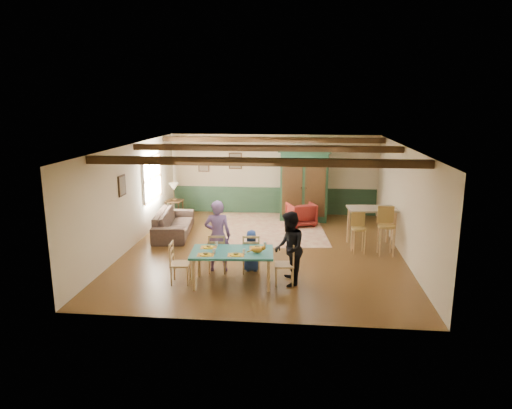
# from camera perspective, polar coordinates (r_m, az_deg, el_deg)

# --- Properties ---
(floor) EXTENTS (8.00, 8.00, 0.00)m
(floor) POSITION_cam_1_polar(r_m,az_deg,el_deg) (11.98, 0.93, -5.66)
(floor) COLOR #4E3016
(floor) RESTS_ON ground
(wall_back) EXTENTS (7.00, 0.02, 2.70)m
(wall_back) POSITION_cam_1_polar(r_m,az_deg,el_deg) (15.54, 2.20, 3.77)
(wall_back) COLOR beige
(wall_back) RESTS_ON floor
(wall_left) EXTENTS (0.02, 8.00, 2.70)m
(wall_left) POSITION_cam_1_polar(r_m,az_deg,el_deg) (12.40, -15.38, 0.98)
(wall_left) COLOR beige
(wall_left) RESTS_ON floor
(wall_right) EXTENTS (0.02, 8.00, 2.70)m
(wall_right) POSITION_cam_1_polar(r_m,az_deg,el_deg) (11.86, 18.06, 0.27)
(wall_right) COLOR beige
(wall_right) RESTS_ON floor
(ceiling) EXTENTS (7.00, 8.00, 0.02)m
(ceiling) POSITION_cam_1_polar(r_m,az_deg,el_deg) (11.41, 0.98, 7.31)
(ceiling) COLOR beige
(ceiling) RESTS_ON wall_back
(wainscot_back) EXTENTS (6.95, 0.03, 0.90)m
(wainscot_back) POSITION_cam_1_polar(r_m,az_deg,el_deg) (15.69, 2.16, 0.51)
(wainscot_back) COLOR #1D3623
(wainscot_back) RESTS_ON floor
(ceiling_beam_front) EXTENTS (6.95, 0.16, 0.16)m
(ceiling_beam_front) POSITION_cam_1_polar(r_m,az_deg,el_deg) (9.14, -0.23, 5.35)
(ceiling_beam_front) COLOR black
(ceiling_beam_front) RESTS_ON ceiling
(ceiling_beam_mid) EXTENTS (6.95, 0.16, 0.16)m
(ceiling_beam_mid) POSITION_cam_1_polar(r_m,az_deg,el_deg) (11.81, 1.14, 7.06)
(ceiling_beam_mid) COLOR black
(ceiling_beam_mid) RESTS_ON ceiling
(ceiling_beam_back) EXTENTS (6.95, 0.16, 0.16)m
(ceiling_beam_back) POSITION_cam_1_polar(r_m,az_deg,el_deg) (14.40, 1.99, 8.10)
(ceiling_beam_back) COLOR black
(ceiling_beam_back) RESTS_ON ceiling
(window_left) EXTENTS (0.06, 1.60, 1.30)m
(window_left) POSITION_cam_1_polar(r_m,az_deg,el_deg) (13.93, -12.83, 3.23)
(window_left) COLOR white
(window_left) RESTS_ON wall_left
(picture_left_wall) EXTENTS (0.04, 0.42, 0.52)m
(picture_left_wall) POSITION_cam_1_polar(r_m,az_deg,el_deg) (11.77, -16.39, 2.29)
(picture_left_wall) COLOR gray
(picture_left_wall) RESTS_ON wall_left
(picture_back_a) EXTENTS (0.45, 0.04, 0.55)m
(picture_back_a) POSITION_cam_1_polar(r_m,az_deg,el_deg) (15.58, -2.60, 5.46)
(picture_back_a) COLOR gray
(picture_back_a) RESTS_ON wall_back
(picture_back_b) EXTENTS (0.38, 0.04, 0.48)m
(picture_back_b) POSITION_cam_1_polar(r_m,az_deg,el_deg) (15.80, -6.56, 4.94)
(picture_back_b) COLOR gray
(picture_back_b) RESTS_ON wall_back
(dining_table) EXTENTS (1.79, 1.09, 0.72)m
(dining_table) POSITION_cam_1_polar(r_m,az_deg,el_deg) (9.74, -2.98, -7.88)
(dining_table) COLOR #226D68
(dining_table) RESTS_ON floor
(dining_chair_far_left) EXTENTS (0.43, 0.45, 0.91)m
(dining_chair_far_left) POSITION_cam_1_polar(r_m,az_deg,el_deg) (10.39, -4.82, -6.01)
(dining_chair_far_left) COLOR tan
(dining_chair_far_left) RESTS_ON floor
(dining_chair_far_right) EXTENTS (0.43, 0.45, 0.91)m
(dining_chair_far_right) POSITION_cam_1_polar(r_m,az_deg,el_deg) (10.33, -0.58, -6.06)
(dining_chair_far_right) COLOR tan
(dining_chair_far_right) RESTS_ON floor
(dining_chair_end_left) EXTENTS (0.45, 0.43, 0.91)m
(dining_chair_end_left) POSITION_cam_1_polar(r_m,az_deg,el_deg) (9.85, -9.42, -7.21)
(dining_chair_end_left) COLOR tan
(dining_chair_end_left) RESTS_ON floor
(dining_chair_end_right) EXTENTS (0.45, 0.43, 0.91)m
(dining_chair_end_right) POSITION_cam_1_polar(r_m,az_deg,el_deg) (9.69, 3.56, -7.40)
(dining_chair_end_right) COLOR tan
(dining_chair_end_right) RESTS_ON floor
(person_man) EXTENTS (0.63, 0.44, 1.65)m
(person_man) POSITION_cam_1_polar(r_m,az_deg,el_deg) (10.35, -4.81, -3.93)
(person_man) COLOR #775592
(person_man) RESTS_ON floor
(person_woman) EXTENTS (0.65, 0.81, 1.58)m
(person_woman) POSITION_cam_1_polar(r_m,az_deg,el_deg) (9.58, 4.16, -5.52)
(person_woman) COLOR black
(person_woman) RESTS_ON floor
(person_child) EXTENTS (0.49, 0.34, 0.96)m
(person_child) POSITION_cam_1_polar(r_m,az_deg,el_deg) (10.40, -0.57, -5.78)
(person_child) COLOR navy
(person_child) RESTS_ON floor
(cat) EXTENTS (0.35, 0.16, 0.17)m
(cat) POSITION_cam_1_polar(r_m,az_deg,el_deg) (9.48, 0.13, -5.61)
(cat) COLOR orange
(cat) RESTS_ON dining_table
(place_setting_near_left) EXTENTS (0.40, 0.32, 0.11)m
(place_setting_near_left) POSITION_cam_1_polar(r_m,az_deg,el_deg) (9.43, -6.32, -5.98)
(place_setting_near_left) COLOR yellow
(place_setting_near_left) RESTS_ON dining_table
(place_setting_near_center) EXTENTS (0.40, 0.32, 0.11)m
(place_setting_near_center) POSITION_cam_1_polar(r_m,az_deg,el_deg) (9.37, -2.53, -6.04)
(place_setting_near_center) COLOR yellow
(place_setting_near_center) RESTS_ON dining_table
(place_setting_far_left) EXTENTS (0.40, 0.32, 0.11)m
(place_setting_far_left) POSITION_cam_1_polar(r_m,az_deg,el_deg) (9.88, -5.96, -5.09)
(place_setting_far_left) COLOR yellow
(place_setting_far_left) RESTS_ON dining_table
(place_setting_far_right) EXTENTS (0.40, 0.32, 0.11)m
(place_setting_far_right) POSITION_cam_1_polar(r_m,az_deg,el_deg) (9.80, 0.17, -5.16)
(place_setting_far_right) COLOR yellow
(place_setting_far_right) RESTS_ON dining_table
(area_rug) EXTENTS (3.64, 4.19, 0.01)m
(area_rug) POSITION_cam_1_polar(r_m,az_deg,el_deg) (13.94, 1.59, -2.95)
(area_rug) COLOR beige
(area_rug) RESTS_ON floor
(armoire) EXTENTS (1.69, 0.79, 2.32)m
(armoire) POSITION_cam_1_polar(r_m,az_deg,el_deg) (14.71, 6.07, 2.44)
(armoire) COLOR #173923
(armoire) RESTS_ON floor
(armchair) EXTENTS (1.02, 1.03, 0.72)m
(armchair) POSITION_cam_1_polar(r_m,az_deg,el_deg) (14.22, 5.67, -1.21)
(armchair) COLOR #531011
(armchair) RESTS_ON floor
(sofa) EXTENTS (1.20, 2.44, 0.69)m
(sofa) POSITION_cam_1_polar(r_m,az_deg,el_deg) (13.44, -10.24, -2.27)
(sofa) COLOR #392A24
(sofa) RESTS_ON floor
(end_table) EXTENTS (0.54, 0.54, 0.62)m
(end_table) POSITION_cam_1_polar(r_m,az_deg,el_deg) (15.20, -10.14, -0.62)
(end_table) COLOR black
(end_table) RESTS_ON floor
(table_lamp) EXTENTS (0.32, 0.32, 0.57)m
(table_lamp) POSITION_cam_1_polar(r_m,az_deg,el_deg) (15.07, -10.23, 1.59)
(table_lamp) COLOR tan
(table_lamp) RESTS_ON end_table
(counter_table) EXTENTS (1.31, 0.85, 1.04)m
(counter_table) POSITION_cam_1_polar(r_m,az_deg,el_deg) (12.55, 14.17, -2.71)
(counter_table) COLOR beige
(counter_table) RESTS_ON floor
(bar_stool_left) EXTENTS (0.40, 0.43, 1.04)m
(bar_stool_left) POSITION_cam_1_polar(r_m,az_deg,el_deg) (11.86, 12.71, -3.55)
(bar_stool_left) COLOR #A3813F
(bar_stool_left) RESTS_ON floor
(bar_stool_right) EXTENTS (0.44, 0.49, 1.22)m
(bar_stool_right) POSITION_cam_1_polar(r_m,az_deg,el_deg) (11.85, 15.97, -3.28)
(bar_stool_right) COLOR #A3813F
(bar_stool_right) RESTS_ON floor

